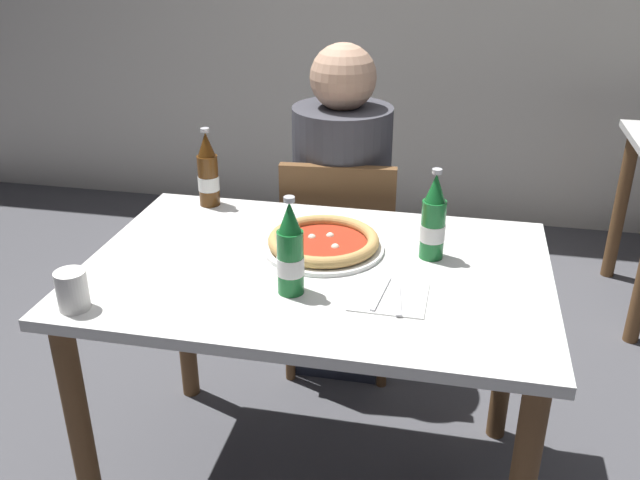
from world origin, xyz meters
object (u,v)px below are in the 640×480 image
object	(u,v)px
chair_behind_table	(340,254)
diner_seated	(341,222)
pizza_margherita_near	(324,243)
dining_table_main	(316,303)
beer_bottle_right	(208,173)
beer_bottle_center	(433,221)
napkin_with_cutlery	(389,295)
paper_cup	(72,290)
beer_bottle_left	(290,253)

from	to	relation	value
chair_behind_table	diner_seated	size ratio (longest dim) A/B	0.70
pizza_margherita_near	dining_table_main	bearing A→B (deg)	-91.34
dining_table_main	chair_behind_table	distance (m)	0.63
chair_behind_table	beer_bottle_right	distance (m)	0.59
diner_seated	beer_bottle_center	bearing A→B (deg)	-58.20
diner_seated	beer_bottle_center	distance (m)	0.70
napkin_with_cutlery	paper_cup	distance (m)	0.74
beer_bottle_left	beer_bottle_right	distance (m)	0.62
beer_bottle_center	napkin_with_cutlery	world-z (taller)	beer_bottle_center
dining_table_main	paper_cup	distance (m)	0.62
beer_bottle_left	napkin_with_cutlery	distance (m)	0.26
chair_behind_table	beer_bottle_right	xyz separation A→B (m)	(-0.37, -0.27, 0.37)
beer_bottle_right	napkin_with_cutlery	bearing A→B (deg)	-36.68
pizza_margherita_near	beer_bottle_left	distance (m)	0.26
dining_table_main	diner_seated	size ratio (longest dim) A/B	0.99
chair_behind_table	paper_cup	xyz separation A→B (m)	(-0.46, -0.94, 0.32)
chair_behind_table	paper_cup	size ratio (longest dim) A/B	8.95
pizza_margherita_near	beer_bottle_left	world-z (taller)	beer_bottle_left
beer_bottle_left	beer_bottle_right	xyz separation A→B (m)	(-0.38, 0.49, 0.00)
beer_bottle_center	beer_bottle_left	bearing A→B (deg)	-140.80
diner_seated	pizza_margherita_near	size ratio (longest dim) A/B	3.67
pizza_margherita_near	napkin_with_cutlery	size ratio (longest dim) A/B	1.73
dining_table_main	beer_bottle_center	size ratio (longest dim) A/B	4.86
chair_behind_table	beer_bottle_right	bearing A→B (deg)	31.31
beer_bottle_left	dining_table_main	bearing A→B (deg)	78.56
chair_behind_table	diner_seated	bearing A→B (deg)	-88.13
beer_bottle_right	paper_cup	bearing A→B (deg)	-97.38
beer_bottle_left	beer_bottle_center	distance (m)	0.41
chair_behind_table	pizza_margherita_near	distance (m)	0.59
beer_bottle_right	dining_table_main	bearing A→B (deg)	-39.41
paper_cup	diner_seated	bearing A→B (deg)	65.45
pizza_margherita_near	chair_behind_table	bearing A→B (deg)	95.29
beer_bottle_left	napkin_with_cutlery	xyz separation A→B (m)	(0.24, 0.03, -0.10)
diner_seated	beer_bottle_left	distance (m)	0.85
pizza_margherita_near	beer_bottle_center	bearing A→B (deg)	3.03
chair_behind_table	beer_bottle_center	size ratio (longest dim) A/B	3.44
dining_table_main	beer_bottle_left	world-z (taller)	beer_bottle_left
beer_bottle_left	beer_bottle_right	bearing A→B (deg)	128.21
diner_seated	beer_bottle_left	size ratio (longest dim) A/B	4.89
chair_behind_table	pizza_margherita_near	xyz separation A→B (m)	(0.05, -0.51, 0.29)
chair_behind_table	beer_bottle_right	world-z (taller)	beer_bottle_right
beer_bottle_center	napkin_with_cutlery	size ratio (longest dim) A/B	1.30
dining_table_main	beer_bottle_right	size ratio (longest dim) A/B	4.86
beer_bottle_right	napkin_with_cutlery	distance (m)	0.78
beer_bottle_left	paper_cup	world-z (taller)	beer_bottle_left
chair_behind_table	beer_bottle_center	bearing A→B (deg)	119.12
beer_bottle_left	pizza_margherita_near	bearing A→B (deg)	82.50
beer_bottle_right	napkin_with_cutlery	size ratio (longest dim) A/B	1.30
pizza_margherita_near	beer_bottle_right	xyz separation A→B (m)	(-0.42, 0.24, 0.08)
chair_behind_table	paper_cup	world-z (taller)	chair_behind_table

